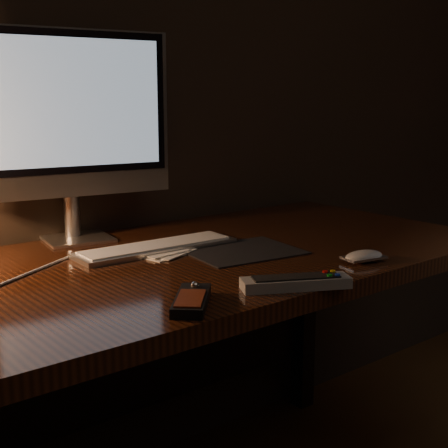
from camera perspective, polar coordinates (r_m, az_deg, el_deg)
desk at (r=1.55m, az=-5.18°, el=-7.12°), size 1.60×0.75×0.75m
monitor at (r=1.63m, az=-13.66°, el=9.39°), size 0.50×0.17×0.53m
keyboard at (r=1.53m, az=-6.22°, el=-2.10°), size 0.41×0.13×0.02m
mousepad at (r=1.50m, az=1.73°, el=-2.49°), size 0.28×0.24×0.00m
mouse at (r=1.45m, az=12.66°, el=-3.04°), size 0.11×0.07×0.02m
media_remote at (r=1.12m, az=-2.98°, el=-6.94°), size 0.15×0.15×0.03m
tv_remote at (r=1.23m, az=6.58°, el=-5.30°), size 0.22×0.15×0.03m
papers at (r=1.49m, az=-5.37°, el=-2.62°), size 0.15×0.12×0.01m
cable at (r=1.42m, az=-11.74°, el=-3.54°), size 0.62×0.22×0.01m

